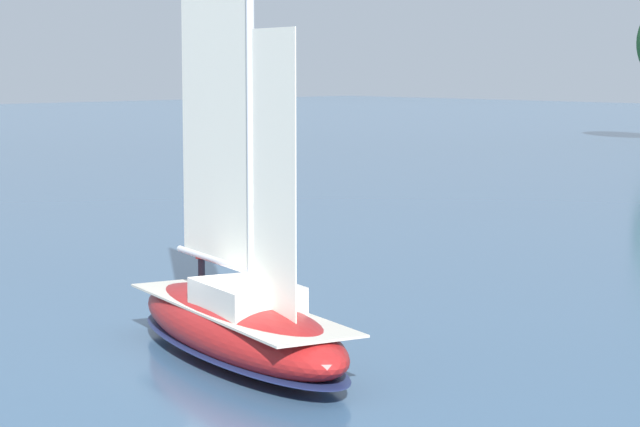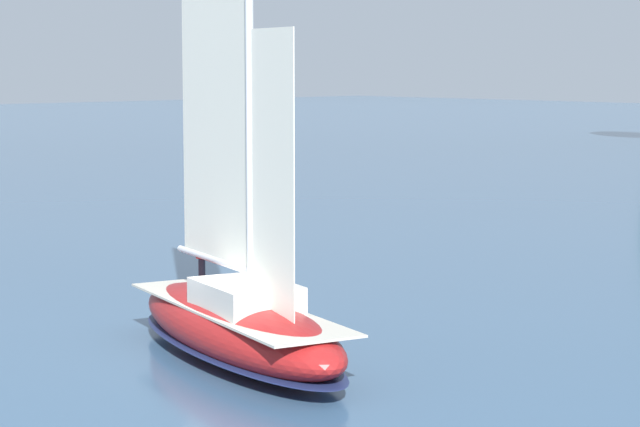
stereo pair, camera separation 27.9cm
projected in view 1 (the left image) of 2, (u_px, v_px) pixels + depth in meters
ground_plane at (238, 361)px, 33.39m from camera, size 400.00×400.00×0.00m
sailboat_main at (238, 318)px, 33.24m from camera, size 11.16×5.51×14.77m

